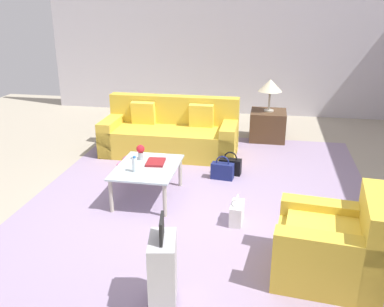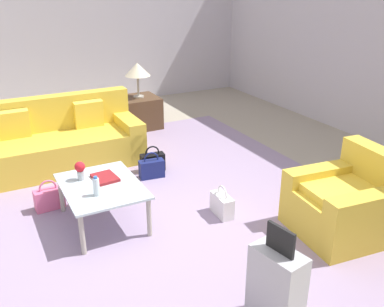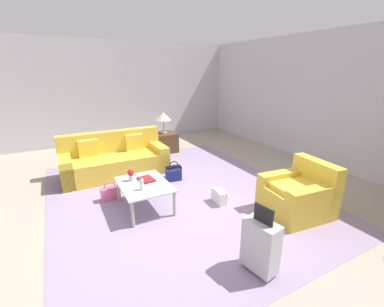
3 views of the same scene
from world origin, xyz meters
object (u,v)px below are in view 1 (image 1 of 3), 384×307
at_px(armchair, 335,249).
at_px(table_lamp, 270,86).
at_px(side_table, 268,125).
at_px(coffee_table, 147,170).
at_px(handbag_navy, 222,171).
at_px(handbag_black, 230,166).
at_px(suitcase_silver, 163,270).
at_px(flower_vase, 141,151).
at_px(handbag_white, 237,212).
at_px(coffee_table_book, 156,162).
at_px(couch, 171,135).
at_px(handbag_pink, 129,170).
at_px(water_bottle, 135,164).

xyz_separation_m(armchair, table_lamp, (-4.11, -0.67, 0.71)).
xyz_separation_m(armchair, side_table, (-4.11, -0.67, -0.03)).
distance_m(coffee_table, side_table, 3.18).
relative_size(handbag_navy, handbag_black, 1.00).
height_order(armchair, handbag_black, armchair).
bearing_deg(suitcase_silver, handbag_navy, 176.18).
distance_m(flower_vase, handbag_white, 1.57).
bearing_deg(coffee_table_book, couch, -179.24).
bearing_deg(coffee_table_book, handbag_white, 57.81).
distance_m(flower_vase, handbag_pink, 0.65).
bearing_deg(water_bottle, armchair, 63.98).
bearing_deg(suitcase_silver, handbag_pink, -155.96).
distance_m(table_lamp, handbag_navy, 2.27).
relative_size(table_lamp, suitcase_silver, 0.69).
xyz_separation_m(suitcase_silver, handbag_black, (-3.00, 0.28, -0.23)).
relative_size(handbag_navy, handbag_pink, 1.00).
xyz_separation_m(armchair, handbag_white, (-0.86, -0.97, -0.17)).
xyz_separation_m(couch, handbag_navy, (1.00, 0.99, -0.18)).
bearing_deg(handbag_black, couch, -126.51).
xyz_separation_m(coffee_table, suitcase_silver, (2.00, 0.70, -0.04)).
xyz_separation_m(water_bottle, side_table, (-3.00, 1.60, -0.28)).
distance_m(water_bottle, handbag_pink, 0.95).
bearing_deg(handbag_navy, suitcase_silver, -3.82).
bearing_deg(water_bottle, suitcase_silver, 23.96).
distance_m(suitcase_silver, handbag_pink, 2.83).
bearing_deg(side_table, handbag_navy, -17.05).
relative_size(coffee_table, handbag_black, 2.82).
height_order(couch, handbag_white, couch).
relative_size(armchair, handbag_white, 2.86).
height_order(flower_vase, handbag_white, flower_vase).
bearing_deg(flower_vase, handbag_black, 124.47).
bearing_deg(handbag_navy, coffee_table, -47.90).
height_order(armchair, side_table, armchair).
distance_m(armchair, side_table, 4.16).
bearing_deg(table_lamp, side_table, 0.00).
bearing_deg(suitcase_silver, handbag_white, 162.29).
relative_size(armchair, table_lamp, 1.75).
bearing_deg(handbag_white, suitcase_silver, -17.71).
distance_m(side_table, handbag_navy, 2.10).
bearing_deg(coffee_table_book, flower_vase, -118.86).
relative_size(armchair, side_table, 1.61).
height_order(couch, handbag_black, couch).
distance_m(armchair, handbag_navy, 2.47).
height_order(side_table, handbag_black, side_table).
relative_size(couch, handbag_black, 6.20).
bearing_deg(handbag_white, armchair, 48.42).
height_order(flower_vase, side_table, flower_vase).
bearing_deg(handbag_white, coffee_table_book, -116.83).
bearing_deg(handbag_navy, handbag_black, 154.00).
height_order(table_lamp, suitcase_silver, table_lamp).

